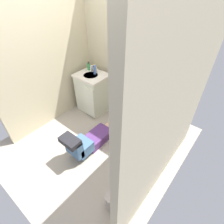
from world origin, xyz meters
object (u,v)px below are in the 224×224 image
object	(u,v)px
soap_dispenser	(89,67)
tissue_box	(163,100)
toilet	(158,124)
vanity_cabinet	(93,92)
faucet	(96,70)
paper_towel_roll	(131,137)
person_plumber	(89,140)
bottle_blue	(95,70)
bottle_amber	(94,68)
toilet_paper_roll	(139,175)
trash_can	(112,200)
bottle_clear	(92,68)

from	to	relation	value
soap_dispenser	tissue_box	bearing A→B (deg)	0.13
toilet	vanity_cabinet	size ratio (longest dim) A/B	0.91
faucet	paper_towel_roll	distance (m)	1.47
person_plumber	paper_towel_roll	size ratio (longest dim) A/B	4.75
person_plumber	bottle_blue	size ratio (longest dim) A/B	5.94
bottle_amber	vanity_cabinet	bearing A→B (deg)	-71.48
toilet	toilet_paper_roll	size ratio (longest dim) A/B	6.82
vanity_cabinet	person_plumber	distance (m)	1.12
vanity_cabinet	toilet_paper_roll	world-z (taller)	vanity_cabinet
tissue_box	toilet	bearing A→B (deg)	-63.57
faucet	trash_can	distance (m)	2.31
bottle_clear	toilet_paper_roll	size ratio (longest dim) A/B	1.10
trash_can	toilet_paper_roll	size ratio (longest dim) A/B	2.17
bottle_blue	toilet_paper_roll	world-z (taller)	bottle_blue
paper_towel_roll	faucet	bearing A→B (deg)	160.24
bottle_clear	bottle_amber	size ratio (longest dim) A/B	0.84
toilet_paper_roll	toilet	bearing A→B (deg)	102.61
vanity_cabinet	tissue_box	size ratio (longest dim) A/B	3.73
faucet	tissue_box	xyz separation A→B (m)	(1.44, -0.02, -0.07)
soap_dispenser	bottle_clear	size ratio (longest dim) A/B	1.37
faucet	soap_dispenser	size ratio (longest dim) A/B	0.60
toilet	toilet_paper_roll	world-z (taller)	toilet
bottle_blue	bottle_amber	bearing A→B (deg)	138.51
bottle_clear	toilet_paper_roll	xyz separation A→B (m)	(1.76, -0.91, -0.83)
vanity_cabinet	toilet_paper_roll	bearing A→B (deg)	-25.23
bottle_blue	toilet	bearing A→B (deg)	-1.04
soap_dispenser	toilet	bearing A→B (deg)	-2.96
tissue_box	bottle_amber	xyz separation A→B (m)	(-1.48, 0.01, 0.09)
person_plumber	paper_towel_roll	world-z (taller)	person_plumber
toilet	bottle_blue	world-z (taller)	bottle_blue
trash_can	vanity_cabinet	bearing A→B (deg)	140.27
toilet	bottle_blue	xyz separation A→B (m)	(-1.45, 0.03, 0.54)
toilet	tissue_box	world-z (taller)	tissue_box
tissue_box	soap_dispenser	xyz separation A→B (m)	(-1.63, -0.00, 0.09)
person_plumber	bottle_clear	xyz separation A→B (m)	(-0.80, 0.95, 0.70)
toilet_paper_roll	trash_can	bearing A→B (deg)	-96.22
person_plumber	paper_towel_roll	xyz separation A→B (m)	(0.48, 0.55, -0.06)
faucet	tissue_box	size ratio (longest dim) A/B	0.45
vanity_cabinet	soap_dispenser	world-z (taller)	soap_dispenser
person_plumber	soap_dispenser	bearing A→B (deg)	132.99
person_plumber	tissue_box	distance (m)	1.36
vanity_cabinet	faucet	xyz separation A→B (m)	(-0.00, 0.15, 0.45)
bottle_blue	paper_towel_roll	bearing A→B (deg)	-16.75
toilet	bottle_clear	bearing A→B (deg)	177.08
soap_dispenser	faucet	bearing A→B (deg)	6.01
bottle_clear	faucet	bearing A→B (deg)	16.20
tissue_box	bottle_blue	distance (m)	1.41
soap_dispenser	bottle_clear	distance (m)	0.10
vanity_cabinet	soap_dispenser	xyz separation A→B (m)	(-0.19, 0.13, 0.47)
person_plumber	tissue_box	xyz separation A→B (m)	(0.74, 0.96, 0.62)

